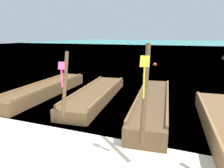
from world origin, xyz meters
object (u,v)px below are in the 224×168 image
object	(u,v)px
longtail_boat_red_ribbon	(46,90)
longtail_boat_pink_ribbon	(96,95)
longtail_boat_yellow_ribbon	(153,104)
mooring_buoy_near	(155,65)

from	to	relation	value
longtail_boat_red_ribbon	longtail_boat_pink_ribbon	bearing A→B (deg)	4.80
longtail_boat_yellow_ribbon	longtail_boat_red_ribbon	bearing A→B (deg)	176.72
longtail_boat_pink_ribbon	mooring_buoy_near	world-z (taller)	longtail_boat_pink_ribbon
longtail_boat_pink_ribbon	longtail_boat_yellow_ribbon	world-z (taller)	longtail_boat_yellow_ribbon
longtail_boat_yellow_ribbon	mooring_buoy_near	distance (m)	12.42
mooring_buoy_near	longtail_boat_red_ribbon	bearing A→B (deg)	-106.48
longtail_boat_yellow_ribbon	mooring_buoy_near	world-z (taller)	longtail_boat_yellow_ribbon
longtail_boat_yellow_ribbon	mooring_buoy_near	size ratio (longest dim) A/B	19.23
longtail_boat_red_ribbon	longtail_boat_pink_ribbon	size ratio (longest dim) A/B	1.04
longtail_boat_red_ribbon	longtail_boat_yellow_ribbon	world-z (taller)	longtail_boat_red_ribbon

